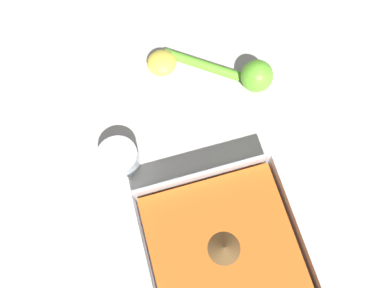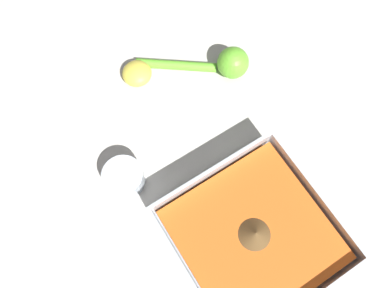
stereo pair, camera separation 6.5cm
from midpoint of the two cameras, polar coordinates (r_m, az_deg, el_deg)
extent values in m
plane|color=beige|center=(0.66, 4.65, -10.75)|extent=(4.00, 4.00, 0.00)
cube|color=silver|center=(0.65, 6.02, -14.37)|extent=(0.25, 0.25, 0.01)
cube|color=silver|center=(0.63, 0.09, -4.90)|extent=(0.25, 0.01, 0.05)
cube|color=silver|center=(0.61, -3.65, -20.16)|extent=(0.01, 0.24, 0.05)
cube|color=silver|center=(0.65, 15.22, -7.94)|extent=(0.01, 0.24, 0.05)
cube|color=orange|center=(0.63, 6.22, -14.16)|extent=(0.23, 0.23, 0.04)
cone|color=brown|center=(0.60, 6.49, -13.87)|extent=(0.05, 0.05, 0.02)
cylinder|color=silver|center=(0.66, -13.11, -5.41)|extent=(0.07, 0.07, 0.04)
cylinder|color=brown|center=(0.67, -13.02, -5.52)|extent=(0.06, 0.06, 0.02)
sphere|color=#6BC633|center=(0.73, 3.69, 11.95)|extent=(0.06, 0.06, 0.06)
cylinder|color=#6BC633|center=(0.75, -4.94, 11.57)|extent=(0.14, 0.11, 0.02)
ellipsoid|color=#EFDB4C|center=(0.75, -10.91, 10.21)|extent=(0.06, 0.06, 0.03)
camera|label=1|loc=(0.03, 87.11, 7.71)|focal=35.00mm
camera|label=2|loc=(0.03, -92.89, -7.71)|focal=35.00mm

